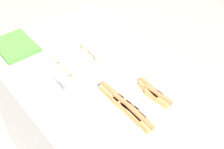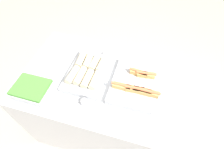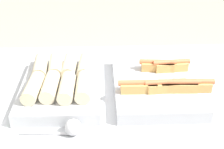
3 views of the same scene
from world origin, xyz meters
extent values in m
cube|color=#B7BABF|center=(0.00, 0.00, 0.44)|extent=(1.62, 0.87, 0.87)
cube|color=#B7BABF|center=(0.13, 0.00, 0.90)|extent=(0.33, 0.45, 0.05)
cube|color=tan|center=(0.15, 0.08, 0.94)|extent=(0.14, 0.06, 0.04)
cylinder|color=#D66B42|center=(0.15, 0.08, 0.96)|extent=(0.16, 0.04, 0.02)
cube|color=tan|center=(0.20, -0.08, 0.94)|extent=(0.14, 0.05, 0.04)
cylinder|color=#D66B42|center=(0.20, -0.08, 0.96)|extent=(0.16, 0.03, 0.02)
cube|color=tan|center=(0.15, -0.08, 0.94)|extent=(0.14, 0.05, 0.04)
cylinder|color=#D66B42|center=(0.15, -0.08, 0.96)|extent=(0.16, 0.03, 0.02)
cube|color=tan|center=(0.05, -0.08, 0.94)|extent=(0.14, 0.04, 0.04)
cylinder|color=#D66B42|center=(0.05, -0.08, 0.96)|extent=(0.16, 0.02, 0.02)
cube|color=tan|center=(0.20, 0.08, 0.94)|extent=(0.14, 0.06, 0.04)
cylinder|color=#D66B42|center=(0.20, 0.08, 0.96)|extent=(0.16, 0.04, 0.02)
cube|color=tan|center=(0.25, -0.08, 0.94)|extent=(0.14, 0.05, 0.04)
cylinder|color=#D66B42|center=(0.25, -0.08, 0.96)|extent=(0.16, 0.03, 0.02)
cube|color=#B7BABF|center=(-0.26, 0.00, 0.90)|extent=(0.31, 0.44, 0.05)
cylinder|color=beige|center=(-0.23, 0.08, 0.95)|extent=(0.06, 0.16, 0.06)
cylinder|color=beige|center=(-0.35, -0.09, 0.95)|extent=(0.07, 0.16, 0.06)
cylinder|color=beige|center=(-0.16, 0.08, 0.95)|extent=(0.06, 0.16, 0.06)
cylinder|color=beige|center=(-0.29, 0.09, 0.95)|extent=(0.07, 0.16, 0.06)
cylinder|color=beige|center=(-0.35, 0.08, 0.95)|extent=(0.07, 0.16, 0.06)
cylinder|color=beige|center=(-0.16, -0.08, 0.95)|extent=(0.06, 0.16, 0.06)
cylinder|color=beige|center=(-0.22, -0.09, 0.95)|extent=(0.06, 0.16, 0.06)
cylinder|color=beige|center=(-0.29, -0.08, 0.95)|extent=(0.06, 0.16, 0.06)
cube|color=#B7BABF|center=(-0.61, -0.27, 0.90)|extent=(0.28, 0.22, 0.05)
cube|color=#4C9338|center=(-0.61, -0.27, 0.93)|extent=(0.26, 0.20, 0.02)
cylinder|color=silver|center=(-0.28, -0.26, 0.88)|extent=(0.18, 0.02, 0.01)
sphere|color=silver|center=(-0.19, -0.26, 0.90)|extent=(0.06, 0.06, 0.06)
cylinder|color=silver|center=(-0.28, 0.26, 0.88)|extent=(0.19, 0.03, 0.01)
sphere|color=silver|center=(-0.19, 0.26, 0.90)|extent=(0.06, 0.06, 0.06)
camera|label=1|loc=(0.87, -0.74, 2.02)|focal=50.00mm
camera|label=2|loc=(0.18, -0.81, 2.01)|focal=28.00mm
camera|label=3|loc=(-0.09, -1.07, 1.57)|focal=50.00mm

